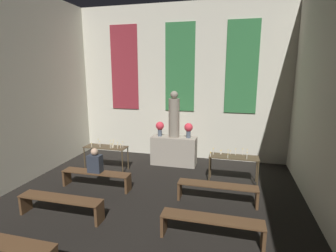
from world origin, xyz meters
The scene contains 13 objects.
wall_back centered at (0.00, 9.46, 2.71)m, with size 7.63×0.16×5.36m.
altar centered at (0.00, 8.53, 0.48)m, with size 1.49×0.57×0.96m.
statue centered at (0.00, 8.53, 1.66)m, with size 0.36×0.36×1.52m.
flower_vase_left centered at (-0.49, 8.53, 1.26)m, with size 0.28×0.28×0.49m.
flower_vase_right centered at (0.49, 8.53, 1.26)m, with size 0.28×0.28×0.49m.
candle_rack_left centered at (-1.95, 7.47, 0.69)m, with size 1.35×0.49×0.98m.
candle_rack_right centered at (1.95, 7.47, 0.69)m, with size 1.35×0.49×0.98m.
pew_second_left centered at (-1.60, 3.20, 0.33)m, with size 1.89×0.36×0.46m.
pew_third_left centered at (-1.60, 4.71, 0.33)m, with size 1.89×0.36×0.46m.
pew_third_right centered at (1.60, 4.71, 0.33)m, with size 1.89×0.36×0.46m.
pew_back_left centered at (-1.60, 6.21, 0.33)m, with size 1.89×0.36×0.46m.
pew_back_right centered at (1.60, 6.21, 0.33)m, with size 1.89×0.36×0.46m.
person_seated centered at (-1.61, 6.21, 0.74)m, with size 0.36×0.24×0.66m.
Camera 1 is at (1.90, 0.29, 3.10)m, focal length 28.00 mm.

